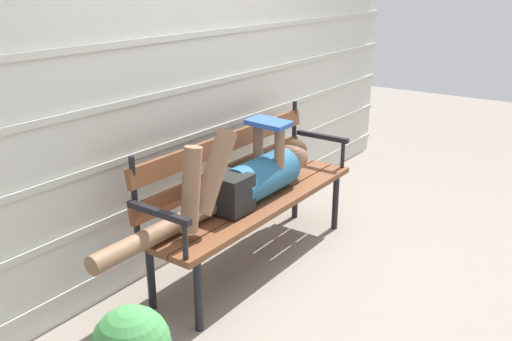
{
  "coord_description": "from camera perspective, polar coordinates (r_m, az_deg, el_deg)",
  "views": [
    {
      "loc": [
        -2.54,
        -1.72,
        1.74
      ],
      "look_at": [
        0.0,
        0.09,
        0.63
      ],
      "focal_mm": 38.49,
      "sensor_mm": 36.0,
      "label": 1
    }
  ],
  "objects": [
    {
      "name": "reclining_person",
      "position": [
        3.25,
        -0.99,
        -0.89
      ],
      "size": [
        1.73,
        0.26,
        0.54
      ],
      "color": "#23567A"
    },
    {
      "name": "ground_plane",
      "position": [
        3.53,
        1.17,
        -9.93
      ],
      "size": [
        12.0,
        12.0,
        0.0
      ],
      "primitive_type": "plane",
      "color": "gray"
    },
    {
      "name": "park_bench",
      "position": [
        3.4,
        -0.92,
        -1.89
      ],
      "size": [
        1.7,
        0.45,
        0.89
      ],
      "color": "brown",
      "rests_on": "ground"
    },
    {
      "name": "house_siding",
      "position": [
        3.49,
        -6.65,
        8.75
      ],
      "size": [
        5.38,
        0.08,
        2.18
      ],
      "color": "beige",
      "rests_on": "ground"
    }
  ]
}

